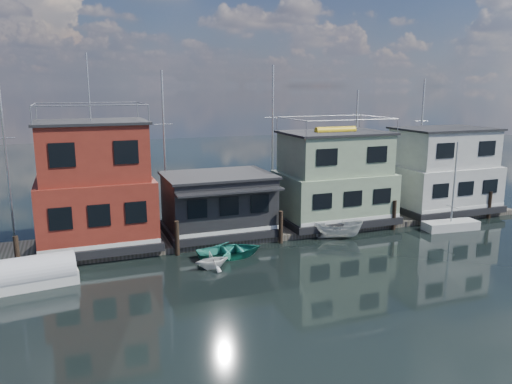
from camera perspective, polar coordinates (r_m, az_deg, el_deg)
name	(u,v)px	position (r m, az deg, el deg)	size (l,w,h in m)	color
ground	(299,305)	(24.74, 4.95, -12.69)	(160.00, 160.00, 0.00)	black
dock	(226,233)	(35.18, -3.49, -4.74)	(48.00, 5.00, 0.40)	#595147
houseboat_red	(95,187)	(32.85, -17.89, 0.51)	(7.40, 5.90, 11.86)	black
houseboat_dark	(218,203)	(34.45, -4.32, -1.29)	(7.40, 6.10, 4.06)	black
houseboat_green	(334,179)	(37.68, 8.89, 1.51)	(8.40, 5.90, 7.03)	black
houseboat_white	(442,171)	(43.43, 20.48, 2.26)	(8.40, 5.90, 6.66)	black
pilings	(233,232)	(32.26, -2.61, -4.61)	(42.28, 0.28, 2.20)	#2D2116
background_masts	(259,145)	(41.19, 0.29, 5.36)	(36.40, 0.16, 12.00)	silver
tarp_runabout	(33,274)	(28.96, -24.09, -8.58)	(4.51, 2.23, 1.76)	silver
dinghy_white	(212,260)	(29.05, -5.06, -7.73)	(1.74, 2.02, 1.06)	white
dinghy_teal	(230,251)	(30.88, -2.99, -6.71)	(2.90, 4.06, 0.84)	teal
motorboat	(338,229)	(34.91, 9.32, -4.22)	(1.28, 3.41, 1.32)	silver
day_sailer	(451,224)	(39.29, 21.36, -3.48)	(4.21, 1.75, 6.47)	silver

